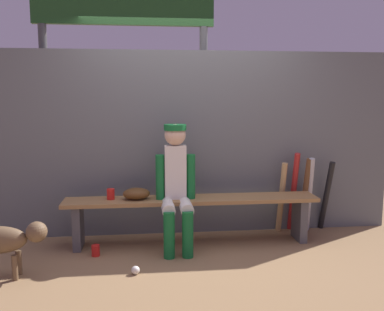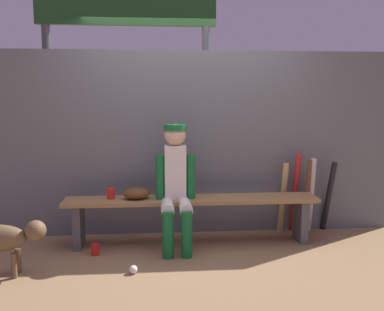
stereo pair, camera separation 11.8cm
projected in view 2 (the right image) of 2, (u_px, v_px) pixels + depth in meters
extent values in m
plane|color=olive|center=(192.00, 243.00, 4.50)|extent=(30.00, 30.00, 0.00)
cube|color=#595E63|center=(189.00, 144.00, 4.74)|extent=(4.73, 0.03, 2.06)
cube|color=olive|center=(192.00, 200.00, 4.43)|extent=(2.66, 0.36, 0.04)
cube|color=#4C4C51|center=(79.00, 225.00, 4.37)|extent=(0.08, 0.29, 0.46)
cube|color=#4C4C51|center=(300.00, 220.00, 4.57)|extent=(0.08, 0.29, 0.46)
cube|color=silver|center=(175.00, 172.00, 4.38)|extent=(0.22, 0.13, 0.56)
sphere|color=beige|center=(175.00, 135.00, 4.32)|extent=(0.22, 0.22, 0.22)
cylinder|color=#14662D|center=(175.00, 127.00, 4.31)|extent=(0.23, 0.23, 0.06)
cylinder|color=silver|center=(167.00, 207.00, 4.23)|extent=(0.13, 0.38, 0.13)
cylinder|color=#14662D|center=(168.00, 235.00, 4.07)|extent=(0.11, 0.11, 0.46)
cylinder|color=#14662D|center=(160.00, 177.00, 4.35)|extent=(0.09, 0.09, 0.47)
cylinder|color=silver|center=(185.00, 206.00, 4.24)|extent=(0.13, 0.38, 0.13)
cylinder|color=#14662D|center=(187.00, 234.00, 4.09)|extent=(0.11, 0.11, 0.46)
cylinder|color=#14662D|center=(191.00, 177.00, 4.38)|extent=(0.09, 0.09, 0.47)
ellipsoid|color=#593819|center=(136.00, 193.00, 4.38)|extent=(0.28, 0.20, 0.12)
cylinder|color=tan|center=(283.00, 198.00, 4.79)|extent=(0.10, 0.18, 0.82)
cylinder|color=#B22323|center=(295.00, 193.00, 4.81)|extent=(0.07, 0.24, 0.93)
cylinder|color=brown|center=(306.00, 196.00, 4.76)|extent=(0.10, 0.22, 0.88)
cylinder|color=#B7B7BC|center=(311.00, 196.00, 4.77)|extent=(0.11, 0.26, 0.88)
cylinder|color=black|center=(328.00, 197.00, 4.84)|extent=(0.10, 0.26, 0.83)
sphere|color=white|center=(133.00, 270.00, 3.73)|extent=(0.07, 0.07, 0.07)
cylinder|color=red|center=(95.00, 250.00, 4.17)|extent=(0.08, 0.08, 0.11)
cylinder|color=red|center=(111.00, 194.00, 4.38)|extent=(0.08, 0.08, 0.11)
cylinder|color=#3F3F42|center=(50.00, 125.00, 5.22)|extent=(0.10, 0.10, 2.41)
cylinder|color=#3F3F42|center=(206.00, 124.00, 5.37)|extent=(0.10, 0.10, 2.41)
sphere|color=brown|center=(36.00, 231.00, 3.66)|extent=(0.18, 0.18, 0.18)
cylinder|color=brown|center=(19.00, 260.00, 3.75)|extent=(0.05, 0.05, 0.22)
cylinder|color=brown|center=(14.00, 266.00, 3.63)|extent=(0.05, 0.05, 0.22)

